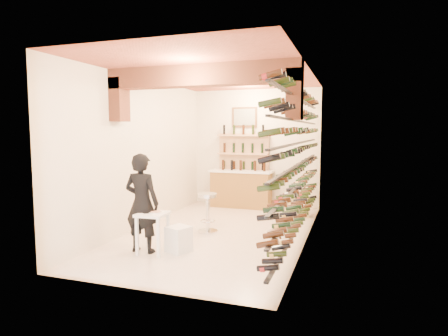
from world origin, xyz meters
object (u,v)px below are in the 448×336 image
(white_stool, at_px, (179,239))
(chrome_barstool, at_px, (208,210))
(crate_lower, at_px, (297,210))
(person, at_px, (142,203))
(wine_rack, at_px, (296,159))
(back_counter, at_px, (241,188))
(tasting_table, at_px, (153,220))

(white_stool, xyz_separation_m, chrome_barstool, (0.01, 1.36, 0.24))
(white_stool, xyz_separation_m, crate_lower, (1.56, 3.39, -0.06))
(white_stool, distance_m, person, 0.88)
(wine_rack, height_order, back_counter, wine_rack)
(person, bearing_deg, wine_rack, -145.50)
(white_stool, relative_size, crate_lower, 0.82)
(white_stool, height_order, crate_lower, white_stool)
(tasting_table, bearing_deg, back_counter, 82.88)
(back_counter, xyz_separation_m, white_stool, (0.05, -4.04, -0.31))
(chrome_barstool, bearing_deg, tasting_table, -104.10)
(tasting_table, bearing_deg, person, 176.85)
(wine_rack, relative_size, back_counter, 3.35)
(tasting_table, bearing_deg, wine_rack, 33.85)
(back_counter, height_order, white_stool, back_counter)
(wine_rack, distance_m, person, 2.94)
(wine_rack, height_order, tasting_table, wine_rack)
(tasting_table, distance_m, person, 0.34)
(tasting_table, relative_size, white_stool, 1.92)
(back_counter, xyz_separation_m, person, (-0.54, -4.25, 0.32))
(white_stool, xyz_separation_m, person, (-0.59, -0.20, 0.63))
(chrome_barstool, relative_size, crate_lower, 1.49)
(white_stool, bearing_deg, back_counter, 90.68)
(person, distance_m, chrome_barstool, 1.72)
(person, bearing_deg, white_stool, -160.47)
(tasting_table, xyz_separation_m, crate_lower, (1.94, 3.60, -0.41))
(wine_rack, bearing_deg, tasting_table, -143.52)
(wine_rack, xyz_separation_m, chrome_barstool, (-1.77, -0.04, -1.08))
(chrome_barstool, distance_m, crate_lower, 2.57)
(white_stool, relative_size, person, 0.26)
(crate_lower, bearing_deg, wine_rack, -83.48)
(wine_rack, distance_m, back_counter, 3.38)
(back_counter, xyz_separation_m, tasting_table, (-0.33, -4.25, 0.04))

